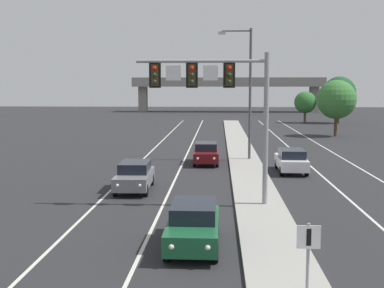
{
  "coord_description": "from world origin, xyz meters",
  "views": [
    {
      "loc": [
        -2.01,
        -8.67,
        5.79
      ],
      "look_at": [
        -3.2,
        13.35,
        3.2
      ],
      "focal_mm": 46.31,
      "sensor_mm": 36.0,
      "label": 1
    }
  ],
  "objects_px": {
    "car_oncoming_green": "(193,225)",
    "car_oncoming_grey": "(135,176)",
    "tree_far_right_a": "(336,100)",
    "overhead_signal_mast": "(220,93)",
    "car_receding_white": "(291,160)",
    "tree_far_right_b": "(305,102)",
    "median_sign_post": "(308,253)",
    "tree_far_right_c": "(339,93)",
    "car_oncoming_darkred": "(206,153)",
    "street_lamp_median": "(247,86)"
  },
  "relations": [
    {
      "from": "car_oncoming_green",
      "to": "street_lamp_median",
      "type": "bearing_deg",
      "value": 81.7
    },
    {
      "from": "car_oncoming_darkred",
      "to": "car_oncoming_green",
      "type": "bearing_deg",
      "value": -89.89
    },
    {
      "from": "tree_far_right_c",
      "to": "street_lamp_median",
      "type": "bearing_deg",
      "value": -112.47
    },
    {
      "from": "car_receding_white",
      "to": "tree_far_right_a",
      "type": "bearing_deg",
      "value": 70.68
    },
    {
      "from": "overhead_signal_mast",
      "to": "car_receding_white",
      "type": "relative_size",
      "value": 1.61
    },
    {
      "from": "tree_far_right_b",
      "to": "tree_far_right_a",
      "type": "bearing_deg",
      "value": -90.14
    },
    {
      "from": "median_sign_post",
      "to": "street_lamp_median",
      "type": "relative_size",
      "value": 0.22
    },
    {
      "from": "car_oncoming_darkred",
      "to": "tree_far_right_c",
      "type": "xyz_separation_m",
      "value": [
        19.64,
        41.71,
        3.94
      ]
    },
    {
      "from": "median_sign_post",
      "to": "tree_far_right_a",
      "type": "bearing_deg",
      "value": 76.15
    },
    {
      "from": "car_oncoming_green",
      "to": "car_oncoming_grey",
      "type": "height_order",
      "value": "same"
    },
    {
      "from": "street_lamp_median",
      "to": "tree_far_right_a",
      "type": "bearing_deg",
      "value": 59.72
    },
    {
      "from": "tree_far_right_a",
      "to": "car_oncoming_darkred",
      "type": "bearing_deg",
      "value": -124.32
    },
    {
      "from": "street_lamp_median",
      "to": "tree_far_right_b",
      "type": "height_order",
      "value": "street_lamp_median"
    },
    {
      "from": "car_oncoming_grey",
      "to": "tree_far_right_a",
      "type": "bearing_deg",
      "value": 59.5
    },
    {
      "from": "car_oncoming_darkred",
      "to": "tree_far_right_b",
      "type": "bearing_deg",
      "value": 70.98
    },
    {
      "from": "median_sign_post",
      "to": "car_oncoming_green",
      "type": "height_order",
      "value": "median_sign_post"
    },
    {
      "from": "tree_far_right_a",
      "to": "overhead_signal_mast",
      "type": "bearing_deg",
      "value": -111.4
    },
    {
      "from": "overhead_signal_mast",
      "to": "car_receding_white",
      "type": "bearing_deg",
      "value": 63.63
    },
    {
      "from": "median_sign_post",
      "to": "car_oncoming_darkred",
      "type": "bearing_deg",
      "value": 97.5
    },
    {
      "from": "car_oncoming_grey",
      "to": "car_receding_white",
      "type": "height_order",
      "value": "same"
    },
    {
      "from": "tree_far_right_b",
      "to": "tree_far_right_c",
      "type": "xyz_separation_m",
      "value": [
        5.15,
        -0.31,
        1.52
      ]
    },
    {
      "from": "tree_far_right_a",
      "to": "car_oncoming_green",
      "type": "bearing_deg",
      "value": -109.6
    },
    {
      "from": "tree_far_right_c",
      "to": "overhead_signal_mast",
      "type": "bearing_deg",
      "value": -108.77
    },
    {
      "from": "car_oncoming_darkred",
      "to": "street_lamp_median",
      "type": "bearing_deg",
      "value": 29.21
    },
    {
      "from": "car_oncoming_green",
      "to": "tree_far_right_c",
      "type": "height_order",
      "value": "tree_far_right_c"
    },
    {
      "from": "median_sign_post",
      "to": "tree_far_right_b",
      "type": "xyz_separation_m",
      "value": [
        11.28,
        66.41,
        1.65
      ]
    },
    {
      "from": "tree_far_right_a",
      "to": "tree_far_right_b",
      "type": "bearing_deg",
      "value": 89.86
    },
    {
      "from": "median_sign_post",
      "to": "car_oncoming_green",
      "type": "relative_size",
      "value": 0.49
    },
    {
      "from": "overhead_signal_mast",
      "to": "car_oncoming_green",
      "type": "bearing_deg",
      "value": -98.83
    },
    {
      "from": "car_oncoming_green",
      "to": "car_receding_white",
      "type": "xyz_separation_m",
      "value": [
        5.79,
        15.89,
        0.0
      ]
    },
    {
      "from": "median_sign_post",
      "to": "car_receding_white",
      "type": "distance_m",
      "value": 21.16
    },
    {
      "from": "car_oncoming_green",
      "to": "tree_far_right_a",
      "type": "xyz_separation_m",
      "value": [
        14.4,
        40.43,
        3.42
      ]
    },
    {
      "from": "car_oncoming_grey",
      "to": "car_receding_white",
      "type": "xyz_separation_m",
      "value": [
        9.57,
        6.31,
        0.0
      ]
    },
    {
      "from": "overhead_signal_mast",
      "to": "median_sign_post",
      "type": "distance_m",
      "value": 12.08
    },
    {
      "from": "car_receding_white",
      "to": "median_sign_post",
      "type": "bearing_deg",
      "value": -97.11
    },
    {
      "from": "car_oncoming_grey",
      "to": "tree_far_right_c",
      "type": "height_order",
      "value": "tree_far_right_c"
    },
    {
      "from": "car_oncoming_green",
      "to": "car_oncoming_grey",
      "type": "relative_size",
      "value": 0.99
    },
    {
      "from": "street_lamp_median",
      "to": "car_oncoming_green",
      "type": "height_order",
      "value": "street_lamp_median"
    },
    {
      "from": "median_sign_post",
      "to": "tree_far_right_b",
      "type": "distance_m",
      "value": 67.38
    },
    {
      "from": "median_sign_post",
      "to": "car_receding_white",
      "type": "height_order",
      "value": "median_sign_post"
    },
    {
      "from": "median_sign_post",
      "to": "car_oncoming_darkred",
      "type": "distance_m",
      "value": 24.61
    },
    {
      "from": "car_receding_white",
      "to": "tree_far_right_b",
      "type": "height_order",
      "value": "tree_far_right_b"
    },
    {
      "from": "tree_far_right_a",
      "to": "tree_far_right_c",
      "type": "xyz_separation_m",
      "value": [
        5.2,
        20.57,
        0.51
      ]
    },
    {
      "from": "overhead_signal_mast",
      "to": "tree_far_right_a",
      "type": "height_order",
      "value": "overhead_signal_mast"
    },
    {
      "from": "tree_far_right_a",
      "to": "tree_far_right_c",
      "type": "distance_m",
      "value": 21.23
    },
    {
      "from": "car_receding_white",
      "to": "car_oncoming_grey",
      "type": "bearing_deg",
      "value": -146.6
    },
    {
      "from": "street_lamp_median",
      "to": "tree_far_right_c",
      "type": "xyz_separation_m",
      "value": [
        16.53,
        39.98,
        -1.04
      ]
    },
    {
      "from": "median_sign_post",
      "to": "tree_far_right_b",
      "type": "height_order",
      "value": "tree_far_right_b"
    },
    {
      "from": "car_oncoming_grey",
      "to": "tree_far_right_c",
      "type": "bearing_deg",
      "value": 65.55
    },
    {
      "from": "median_sign_post",
      "to": "car_oncoming_darkred",
      "type": "xyz_separation_m",
      "value": [
        -3.21,
        24.38,
        -0.77
      ]
    }
  ]
}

